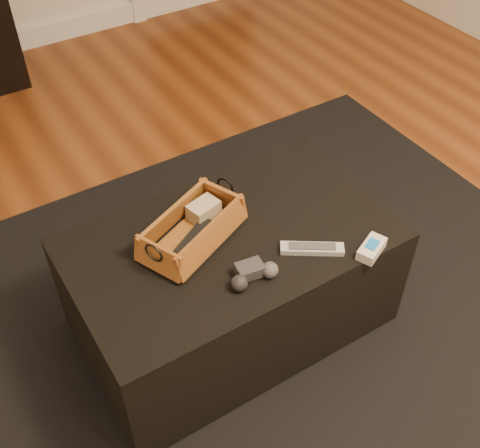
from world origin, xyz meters
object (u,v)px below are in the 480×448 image
ottoman (232,281)px  game_controller (253,274)px  tv_remote (193,239)px  cream_gadget (372,248)px  wicker_basket (192,230)px  silver_remote (312,248)px

ottoman → game_controller: game_controller is taller
tv_remote → ottoman: bearing=-46.0°
cream_gadget → wicker_basket: bearing=142.0°
game_controller → cream_gadget: 0.37m
cream_gadget → tv_remote: bearing=144.3°
tv_remote → wicker_basket: 0.03m
tv_remote → game_controller: (0.08, -0.21, 0.00)m
wicker_basket → cream_gadget: size_ratio=3.29×
silver_remote → game_controller: bearing=-179.7°
wicker_basket → silver_remote: (0.28, -0.23, -0.03)m
wicker_basket → cream_gadget: (0.42, -0.33, -0.02)m
wicker_basket → cream_gadget: wicker_basket is taller
ottoman → tv_remote: size_ratio=5.47×
tv_remote → wicker_basket: bearing=30.9°
ottoman → silver_remote: (0.17, -0.18, 0.22)m
ottoman → wicker_basket: (-0.10, 0.05, 0.25)m
ottoman → silver_remote: 0.33m
ottoman → tv_remote: (-0.11, 0.03, 0.23)m
tv_remote → silver_remote: (0.29, -0.21, -0.01)m
tv_remote → silver_remote: bearing=-66.2°
cream_gadget → game_controller: bearing=164.6°
silver_remote → cream_gadget: size_ratio=1.54×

